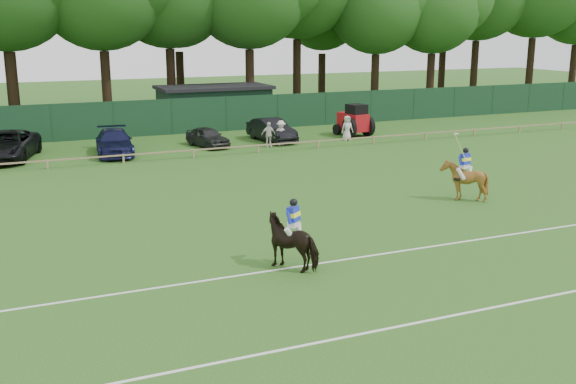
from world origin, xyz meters
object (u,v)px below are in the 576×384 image
horse_chestnut (464,180)px  spectator_right (347,128)px  spectator_mid (268,135)px  utility_shed (214,106)px  estate_black (272,130)px  sedan_navy (114,142)px  spectator_left (281,133)px  horse_dark (293,242)px  tractor (354,121)px  hatch_grey (208,137)px  suv_black (7,146)px

horse_chestnut → spectator_right: 16.34m
spectator_mid → utility_shed: (-0.30, 10.42, 0.74)m
estate_black → spectator_mid: 2.25m
sedan_navy → estate_black: bearing=10.2°
spectator_right → spectator_left: bearing=-177.5°
sedan_navy → horse_dark: bearing=-78.7°
horse_chestnut → tractor: (4.20, 17.53, 0.15)m
horse_dark → utility_shed: utility_shed is taller
spectator_right → horse_chestnut: bearing=-99.2°
spectator_mid → utility_shed: utility_shed is taller
spectator_mid → horse_chestnut: bearing=-76.6°
utility_shed → tractor: 11.38m
hatch_grey → tractor: size_ratio=1.29×
horse_dark → horse_chestnut: 11.27m
horse_chestnut → hatch_grey: 18.51m
horse_chestnut → utility_shed: bearing=-90.4°
suv_black → spectator_left: bearing=9.7°
spectator_mid → tractor: tractor is taller
spectator_mid → tractor: (7.09, 1.77, 0.25)m
spectator_left → spectator_mid: bearing=-170.9°
horse_dark → spectator_mid: bearing=-147.2°
tractor → sedan_navy: bearing=174.1°
sedan_navy → estate_black: size_ratio=1.12×
horse_dark → spectator_left: 22.31m
sedan_navy → tractor: size_ratio=1.77×
spectator_mid → tractor: 7.31m
suv_black → sedan_navy: bearing=8.5°
spectator_right → estate_black: bearing=161.5°
suv_black → spectator_right: spectator_right is taller
horse_dark → utility_shed: 31.74m
spectator_left → spectator_mid: (-0.94, -0.20, -0.01)m
hatch_grey → utility_shed: 9.40m
spectator_mid → utility_shed: size_ratio=0.19×
horse_dark → sedan_navy: (-2.00, 21.77, -0.11)m
suv_black → utility_shed: 17.09m
horse_chestnut → utility_shed: utility_shed is taller
suv_black → spectator_left: 16.21m
spectator_right → horse_dark: bearing=-121.2°
sedan_navy → suv_black: bearing=178.5°
spectator_left → spectator_mid: 0.96m
sedan_navy → spectator_mid: (9.32, -1.24, 0.06)m
horse_dark → spectator_mid: horse_dark is taller
hatch_grey → spectator_right: spectator_right is taller
horse_chestnut → utility_shed: (-3.19, 26.17, 0.64)m
spectator_left → tractor: tractor is taller
sedan_navy → utility_shed: (9.02, 9.18, 0.80)m
horse_dark → spectator_mid: size_ratio=1.25×
estate_black → spectator_left: bearing=-99.3°
horse_dark → spectator_left: (8.25, 20.73, -0.04)m
suv_black → sedan_navy: (5.85, -0.78, -0.08)m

